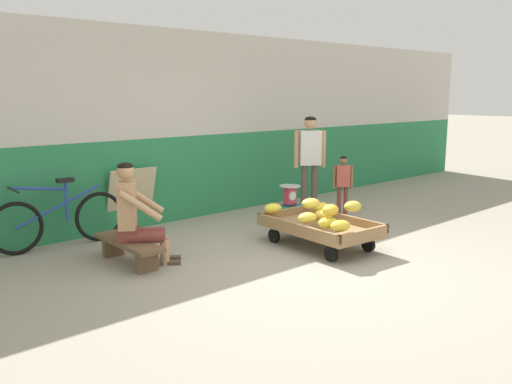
# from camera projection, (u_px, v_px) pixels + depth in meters

# --- Properties ---
(ground_plane) EXTENTS (80.00, 80.00, 0.00)m
(ground_plane) POSITION_uv_depth(u_px,v_px,m) (318.00, 269.00, 5.95)
(ground_plane) COLOR gray
(back_wall) EXTENTS (16.00, 0.30, 2.78)m
(back_wall) POSITION_uv_depth(u_px,v_px,m) (159.00, 127.00, 7.94)
(back_wall) COLOR #287F4C
(back_wall) RESTS_ON ground
(banana_cart) EXTENTS (0.95, 1.50, 0.36)m
(banana_cart) POSITION_uv_depth(u_px,v_px,m) (320.00, 228.00, 6.75)
(banana_cart) COLOR #99754C
(banana_cart) RESTS_ON ground
(banana_pile) EXTENTS (0.87, 1.40, 0.27)m
(banana_pile) POSITION_uv_depth(u_px,v_px,m) (320.00, 213.00, 6.57)
(banana_pile) COLOR yellow
(banana_pile) RESTS_ON banana_cart
(low_bench) EXTENTS (0.33, 1.11, 0.27)m
(low_bench) POSITION_uv_depth(u_px,v_px,m) (129.00, 246.00, 6.10)
(low_bench) COLOR brown
(low_bench) RESTS_ON ground
(vendor_seated) EXTENTS (0.74, 0.68, 1.14)m
(vendor_seated) POSITION_uv_depth(u_px,v_px,m) (135.00, 214.00, 6.05)
(vendor_seated) COLOR tan
(vendor_seated) RESTS_ON ground
(plastic_crate) EXTENTS (0.36, 0.28, 0.30)m
(plastic_crate) POSITION_uv_depth(u_px,v_px,m) (290.00, 216.00, 7.82)
(plastic_crate) COLOR #19847F
(plastic_crate) RESTS_ON ground
(weighing_scale) EXTENTS (0.30, 0.30, 0.29)m
(weighing_scale) POSITION_uv_depth(u_px,v_px,m) (290.00, 195.00, 7.76)
(weighing_scale) COLOR #28282D
(weighing_scale) RESTS_ON plastic_crate
(bicycle_near_left) EXTENTS (1.66, 0.48, 0.86)m
(bicycle_near_left) POSITION_uv_depth(u_px,v_px,m) (59.00, 220.00, 6.71)
(bicycle_near_left) COLOR black
(bicycle_near_left) RESTS_ON ground
(sign_board) EXTENTS (0.70, 0.27, 0.87)m
(sign_board) POSITION_uv_depth(u_px,v_px,m) (131.00, 199.00, 7.59)
(sign_board) COLOR #C6B289
(sign_board) RESTS_ON ground
(customer_adult) EXTENTS (0.42, 0.35, 1.53)m
(customer_adult) POSITION_uv_depth(u_px,v_px,m) (310.00, 155.00, 8.33)
(customer_adult) COLOR brown
(customer_adult) RESTS_ON ground
(customer_child) EXTENTS (0.24, 0.22, 0.95)m
(customer_child) POSITION_uv_depth(u_px,v_px,m) (343.00, 180.00, 8.20)
(customer_child) COLOR brown
(customer_child) RESTS_ON ground
(shopping_bag) EXTENTS (0.18, 0.12, 0.24)m
(shopping_bag) POSITION_uv_depth(u_px,v_px,m) (311.00, 225.00, 7.42)
(shopping_bag) COLOR silver
(shopping_bag) RESTS_ON ground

